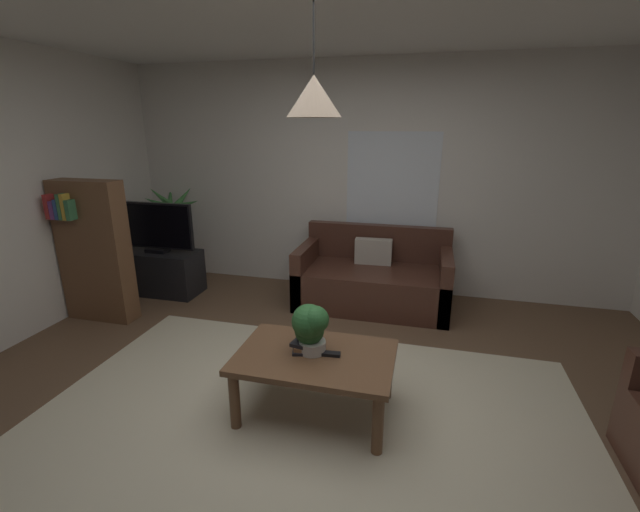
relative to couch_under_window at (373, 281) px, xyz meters
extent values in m
cube|color=brown|center=(-0.16, -2.00, -0.28)|extent=(5.66, 4.97, 0.02)
cube|color=beige|center=(-0.16, -2.20, -0.27)|extent=(3.68, 2.73, 0.01)
cube|color=silver|center=(-0.16, 0.52, 1.02)|extent=(5.78, 0.06, 2.59)
cube|color=white|center=(0.11, 0.48, 0.99)|extent=(1.02, 0.01, 1.13)
cube|color=#47281E|center=(0.00, -0.04, -0.06)|extent=(1.61, 0.85, 0.42)
cube|color=#47281E|center=(0.00, 0.33, 0.35)|extent=(1.61, 0.12, 0.40)
cube|color=#47281E|center=(-0.74, -0.04, 0.05)|extent=(0.12, 0.85, 0.64)
cube|color=#47281E|center=(0.74, -0.04, 0.05)|extent=(0.12, 0.85, 0.64)
cube|color=#B7AD9E|center=(-0.03, 0.15, 0.29)|extent=(0.40, 0.14, 0.28)
cube|color=brown|center=(-0.13, -1.94, 0.15)|extent=(1.04, 0.68, 0.04)
cylinder|color=brown|center=(-0.59, -2.22, -0.07)|extent=(0.07, 0.07, 0.40)
cylinder|color=brown|center=(0.33, -2.22, -0.07)|extent=(0.07, 0.07, 0.40)
cylinder|color=brown|center=(-0.59, -1.66, -0.07)|extent=(0.07, 0.07, 0.40)
cylinder|color=brown|center=(0.33, -1.66, -0.07)|extent=(0.07, 0.07, 0.40)
cube|color=black|center=(-0.22, -1.94, 0.18)|extent=(0.15, 0.12, 0.02)
cube|color=#99663F|center=(-0.21, -1.94, 0.20)|extent=(0.13, 0.10, 0.03)
cube|color=black|center=(-0.22, -1.92, 0.23)|extent=(0.16, 0.14, 0.03)
cube|color=black|center=(-0.05, -1.93, 0.18)|extent=(0.16, 0.07, 0.02)
cylinder|color=beige|center=(-0.16, -1.91, 0.21)|extent=(0.18, 0.18, 0.08)
sphere|color=#2D6B33|center=(-0.18, -1.89, 0.32)|extent=(0.20, 0.20, 0.20)
sphere|color=#2D6B33|center=(-0.18, -1.92, 0.40)|extent=(0.23, 0.23, 0.23)
sphere|color=#2D6B33|center=(-0.13, -1.94, 0.42)|extent=(0.18, 0.18, 0.18)
cube|color=black|center=(-2.44, -0.26, -0.02)|extent=(0.90, 0.44, 0.50)
cube|color=black|center=(-2.44, -0.28, 0.54)|extent=(0.92, 0.05, 0.52)
cube|color=black|center=(-2.44, -0.31, 0.54)|extent=(0.88, 0.00, 0.48)
cube|color=black|center=(-2.44, -0.28, 0.25)|extent=(0.24, 0.16, 0.04)
cylinder|color=brown|center=(-2.51, 0.21, -0.12)|extent=(0.32, 0.32, 0.30)
cylinder|color=brown|center=(-2.51, 0.21, 0.33)|extent=(0.05, 0.05, 0.62)
cone|color=#3D7F3D|center=(-2.33, 0.21, 0.69)|extent=(0.38, 0.11, 0.20)
cone|color=#3D7F3D|center=(-2.46, 0.34, 0.75)|extent=(0.20, 0.33, 0.32)
cone|color=#3D7F3D|center=(-2.66, 0.39, 0.72)|extent=(0.34, 0.46, 0.33)
cone|color=#3D7F3D|center=(-2.68, 0.23, 0.75)|extent=(0.40, 0.14, 0.31)
cone|color=#3D7F3D|center=(-2.61, 0.07, 0.72)|extent=(0.27, 0.37, 0.30)
cone|color=#3D7F3D|center=(-2.44, 0.03, 0.73)|extent=(0.20, 0.42, 0.30)
cube|color=brown|center=(-2.62, -1.02, 0.43)|extent=(0.70, 0.22, 1.40)
cube|color=#B22D2D|center=(-2.90, -1.14, 0.89)|extent=(0.05, 0.16, 0.23)
cube|color=#72387F|center=(-2.85, -1.14, 0.86)|extent=(0.05, 0.16, 0.17)
cube|color=#2D4C8C|center=(-2.80, -1.14, 0.87)|extent=(0.04, 0.16, 0.19)
cube|color=#387247|center=(-2.76, -1.14, 0.90)|extent=(0.04, 0.16, 0.24)
cube|color=gold|center=(-2.71, -1.14, 0.90)|extent=(0.04, 0.16, 0.24)
cube|color=#387247|center=(-2.67, -1.14, 0.87)|extent=(0.05, 0.16, 0.19)
cylinder|color=black|center=(-0.13, -1.94, 2.10)|extent=(0.01, 0.01, 0.43)
cone|color=tan|center=(-0.13, -1.94, 1.77)|extent=(0.31, 0.31, 0.22)
camera|label=1|loc=(0.52, -4.35, 1.62)|focal=23.92mm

